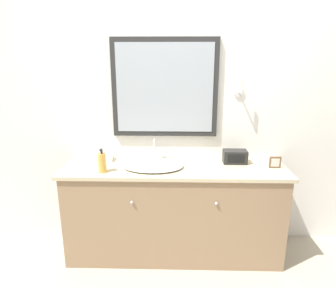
{
  "coord_description": "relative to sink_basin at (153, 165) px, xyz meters",
  "views": [
    {
      "loc": [
        0.01,
        -2.16,
        1.74
      ],
      "look_at": [
        -0.05,
        0.3,
        1.05
      ],
      "focal_mm": 32.0,
      "sensor_mm": 36.0,
      "label": 1
    }
  ],
  "objects": [
    {
      "name": "appliance_box",
      "position": [
        0.72,
        0.12,
        0.04
      ],
      "size": [
        0.21,
        0.12,
        0.12
      ],
      "color": "black",
      "rests_on": "vanity_counter"
    },
    {
      "name": "metal_tray",
      "position": [
        0.78,
        -0.13,
        -0.01
      ],
      "size": [
        0.16,
        0.12,
        0.01
      ],
      "color": "silver",
      "rests_on": "vanity_counter"
    },
    {
      "name": "hand_towel_near_sink",
      "position": [
        -0.48,
        0.17,
        0.0
      ],
      "size": [
        0.19,
        0.12,
        0.04
      ],
      "color": "white",
      "rests_on": "vanity_counter"
    },
    {
      "name": "ground_plane",
      "position": [
        0.18,
        -0.27,
        -0.87
      ],
      "size": [
        14.0,
        14.0,
        0.0
      ],
      "primitive_type": "plane",
      "color": "#B2A893"
    },
    {
      "name": "wall_back",
      "position": [
        0.18,
        0.34,
        0.41
      ],
      "size": [
        8.0,
        0.18,
        2.55
      ],
      "color": "white",
      "rests_on": "ground_plane"
    },
    {
      "name": "vanity_counter",
      "position": [
        0.18,
        0.02,
        -0.44
      ],
      "size": [
        1.94,
        0.58,
        0.85
      ],
      "color": "#937556",
      "rests_on": "ground_plane"
    },
    {
      "name": "sink_basin",
      "position": [
        0.0,
        0.0,
        0.0
      ],
      "size": [
        0.52,
        0.43,
        0.2
      ],
      "color": "white",
      "rests_on": "vanity_counter"
    },
    {
      "name": "picture_frame",
      "position": [
        1.04,
        -0.0,
        0.03
      ],
      "size": [
        0.1,
        0.01,
        0.1
      ],
      "color": "brown",
      "rests_on": "vanity_counter"
    },
    {
      "name": "soap_bottle",
      "position": [
        -0.41,
        -0.14,
        0.06
      ],
      "size": [
        0.07,
        0.07,
        0.2
      ],
      "color": "gold",
      "rests_on": "vanity_counter"
    }
  ]
}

